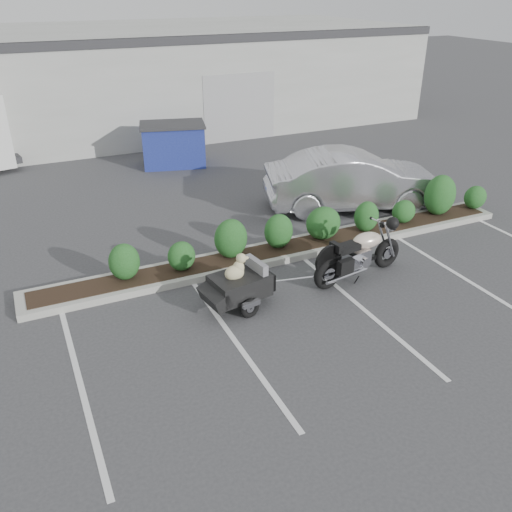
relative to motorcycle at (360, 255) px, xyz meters
name	(u,v)px	position (x,y,z in m)	size (l,w,h in m)	color
ground	(294,308)	(-1.82, -0.50, -0.55)	(90.00, 90.00, 0.00)	#38383A
planter_kerb	(287,250)	(-0.82, 1.70, -0.48)	(12.00, 1.00, 0.15)	#9E9E93
building	(109,78)	(-1.82, 16.50, 1.45)	(26.00, 10.00, 4.00)	#9EA099
motorcycle	(360,255)	(0.00, 0.00, 0.00)	(2.41, 0.95, 1.39)	black
pet_trailer	(239,285)	(-2.79, 0.02, -0.07)	(1.95, 1.10, 1.15)	black
sedan	(353,180)	(2.18, 3.50, 0.25)	(1.70, 4.87, 1.60)	silver
dumpster	(173,144)	(-1.19, 9.48, 0.17)	(2.48, 1.99, 1.43)	navy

